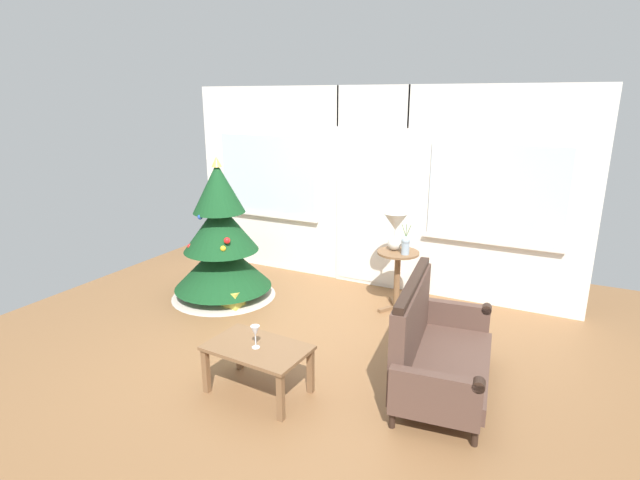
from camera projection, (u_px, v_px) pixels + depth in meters
The scene contains 10 objects.
ground_plane at pixel (290, 350), 4.90m from camera, with size 6.76×6.76×0.00m, color brown.
back_wall_with_door at pixel (371, 189), 6.33m from camera, with size 5.20×0.14×2.55m.
christmas_tree at pixel (221, 246), 6.08m from camera, with size 1.29×1.29×1.74m.
settee_sofa at pixel (433, 347), 4.20m from camera, with size 0.86×1.52×0.96m.
side_table at pixel (397, 268), 5.75m from camera, with size 0.50×0.48×0.70m.
table_lamp at pixel (395, 226), 5.68m from camera, with size 0.28×0.28×0.44m.
flower_vase at pixel (406, 244), 5.57m from camera, with size 0.11×0.10×0.35m.
coffee_table at pixel (258, 353), 4.11m from camera, with size 0.87×0.57×0.43m.
wine_glass at pixel (255, 332), 4.03m from camera, with size 0.08×0.08×0.20m.
gift_box at pixel (233, 299), 5.87m from camera, with size 0.22×0.19×0.22m, color #D8C64C.
Camera 1 is at (2.25, -3.80, 2.41)m, focal length 27.86 mm.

